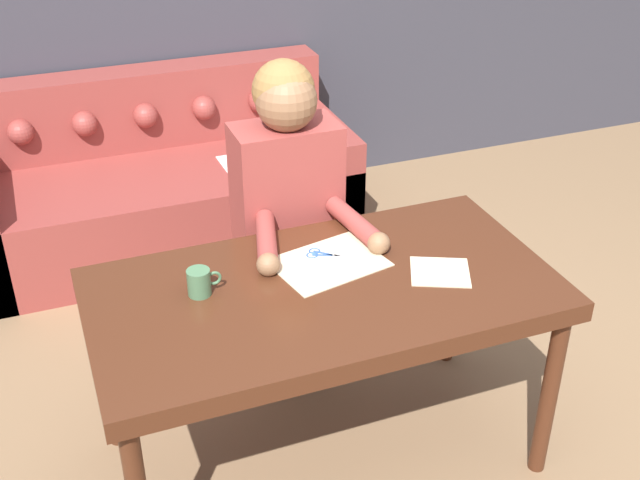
{
  "coord_description": "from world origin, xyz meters",
  "views": [
    {
      "loc": [
        -0.85,
        -2.08,
        2.21
      ],
      "look_at": [
        -0.01,
        0.09,
        0.85
      ],
      "focal_mm": 45.0,
      "sensor_mm": 36.0,
      "label": 1
    }
  ],
  "objects_px": {
    "dining_table": "(324,304)",
    "person": "(288,221)",
    "mug": "(200,282)",
    "scissors": "(325,255)",
    "couch": "(158,187)"
  },
  "relations": [
    {
      "from": "scissors",
      "to": "couch",
      "type": "bearing_deg",
      "value": 100.37
    },
    {
      "from": "person",
      "to": "mug",
      "type": "distance_m",
      "value": 0.65
    },
    {
      "from": "scissors",
      "to": "dining_table",
      "type": "bearing_deg",
      "value": -112.82
    },
    {
      "from": "couch",
      "to": "mug",
      "type": "xyz_separation_m",
      "value": [
        -0.16,
        -1.74,
        0.5
      ]
    },
    {
      "from": "mug",
      "to": "dining_table",
      "type": "bearing_deg",
      "value": -14.0
    },
    {
      "from": "dining_table",
      "to": "mug",
      "type": "distance_m",
      "value": 0.42
    },
    {
      "from": "dining_table",
      "to": "scissors",
      "type": "bearing_deg",
      "value": 67.18
    },
    {
      "from": "scissors",
      "to": "mug",
      "type": "relative_size",
      "value": 1.75
    },
    {
      "from": "dining_table",
      "to": "person",
      "type": "xyz_separation_m",
      "value": [
        0.07,
        0.56,
        0.02
      ]
    },
    {
      "from": "person",
      "to": "scissors",
      "type": "distance_m",
      "value": 0.38
    },
    {
      "from": "person",
      "to": "scissors",
      "type": "relative_size",
      "value": 6.74
    },
    {
      "from": "scissors",
      "to": "person",
      "type": "bearing_deg",
      "value": 90.87
    },
    {
      "from": "dining_table",
      "to": "person",
      "type": "height_order",
      "value": "person"
    },
    {
      "from": "dining_table",
      "to": "mug",
      "type": "xyz_separation_m",
      "value": [
        -0.39,
        0.1,
        0.12
      ]
    },
    {
      "from": "couch",
      "to": "person",
      "type": "relative_size",
      "value": 1.47
    }
  ]
}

